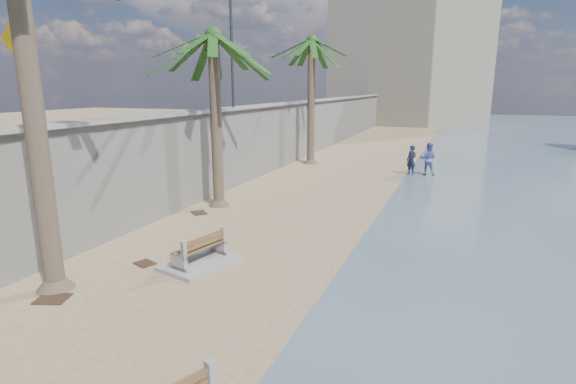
% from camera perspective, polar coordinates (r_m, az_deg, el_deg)
% --- Properties ---
extents(ground_plane, '(140.00, 140.00, 0.00)m').
position_cam_1_polar(ground_plane, '(8.94, -14.24, -17.64)').
color(ground_plane, '#997F5E').
extents(seawall, '(0.45, 70.00, 3.50)m').
position_cam_1_polar(seawall, '(28.07, 0.79, 7.61)').
color(seawall, gray).
rests_on(seawall, ground_plane).
extents(wall_cap, '(0.80, 70.00, 0.12)m').
position_cam_1_polar(wall_cap, '(27.95, 0.80, 11.29)').
color(wall_cap, gray).
rests_on(wall_cap, seawall).
extents(end_building, '(18.00, 12.00, 14.00)m').
position_cam_1_polar(end_building, '(58.56, 15.47, 15.27)').
color(end_building, '#B7AA93').
rests_on(end_building, ground_plane).
extents(bench_far, '(1.74, 2.19, 0.81)m').
position_cam_1_polar(bench_far, '(11.94, -11.14, -7.47)').
color(bench_far, gray).
rests_on(bench_far, ground_plane).
extents(palm_mid, '(5.00, 5.00, 7.22)m').
position_cam_1_polar(palm_mid, '(17.16, -9.49, 18.83)').
color(palm_mid, brown).
rests_on(palm_mid, ground_plane).
extents(palm_back, '(5.00, 5.00, 7.95)m').
position_cam_1_polar(palm_back, '(26.79, 3.04, 18.46)').
color(palm_back, brown).
rests_on(palm_back, ground_plane).
extents(pedestrian_sign, '(0.78, 0.07, 2.40)m').
position_cam_1_polar(pedestrian_sign, '(12.33, -31.27, 14.31)').
color(pedestrian_sign, '#2D2D33').
rests_on(pedestrian_sign, wall_cap).
extents(streetlight, '(0.28, 0.28, 5.12)m').
position_cam_1_polar(streetlight, '(20.70, -7.20, 19.05)').
color(streetlight, '#2D2D33').
rests_on(streetlight, wall_cap).
extents(person_a, '(0.78, 0.72, 1.79)m').
position_cam_1_polar(person_a, '(24.21, 15.42, 4.18)').
color(person_a, '#141B39').
rests_on(person_a, ground_plane).
extents(person_b, '(0.94, 0.75, 1.89)m').
position_cam_1_polar(person_b, '(24.41, 17.37, 4.24)').
color(person_b, '#4C599E').
rests_on(person_b, ground_plane).
extents(debris_b, '(0.80, 0.72, 0.03)m').
position_cam_1_polar(debris_b, '(11.31, -27.72, -11.90)').
color(debris_b, '#382616').
rests_on(debris_b, ground_plane).
extents(debris_c, '(0.76, 0.75, 0.03)m').
position_cam_1_polar(debris_c, '(16.77, -11.23, -2.60)').
color(debris_c, '#382616').
rests_on(debris_c, ground_plane).
extents(debris_d, '(0.61, 0.55, 0.03)m').
position_cam_1_polar(debris_d, '(12.47, -17.71, -8.63)').
color(debris_d, '#382616').
rests_on(debris_d, ground_plane).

